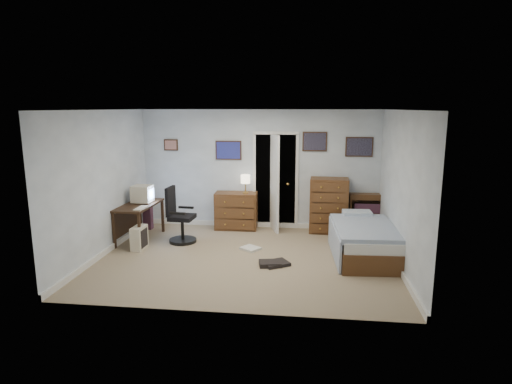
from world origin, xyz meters
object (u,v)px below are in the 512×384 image
computer_desk (135,212)px  tall_dresser (329,205)px  low_dresser (236,211)px  office_chair (179,221)px  bed (362,239)px

computer_desk → tall_dresser: size_ratio=1.10×
low_dresser → tall_dresser: tall_dresser is taller
low_dresser → office_chair: bearing=-133.9°
computer_desk → bed: size_ratio=0.64×
computer_desk → low_dresser: 2.07m
computer_desk → office_chair: office_chair is taller
bed → low_dresser: bearing=146.8°
computer_desk → low_dresser: low_dresser is taller
office_chair → tall_dresser: (2.86, 1.01, 0.15)m
low_dresser → bed: size_ratio=0.45×
computer_desk → tall_dresser: tall_dresser is taller
office_chair → tall_dresser: bearing=23.0°
office_chair → bed: 3.40m
office_chair → low_dresser: (0.93, 1.03, -0.02)m
tall_dresser → bed: bearing=-67.0°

